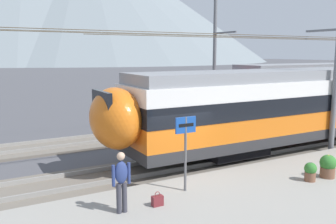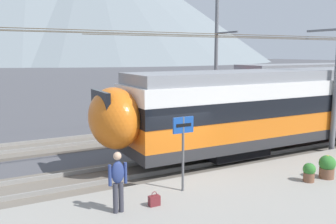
{
  "view_description": "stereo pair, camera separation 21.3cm",
  "coord_description": "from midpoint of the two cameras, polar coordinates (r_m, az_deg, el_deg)",
  "views": [
    {
      "loc": [
        -6.48,
        -11.39,
        4.62
      ],
      "look_at": [
        1.58,
        3.33,
        1.89
      ],
      "focal_mm": 38.88,
      "sensor_mm": 36.0,
      "label": 1
    },
    {
      "loc": [
        -6.29,
        -11.49,
        4.62
      ],
      "look_at": [
        1.58,
        3.33,
        1.89
      ],
      "focal_mm": 38.88,
      "sensor_mm": 36.0,
      "label": 2
    }
  ],
  "objects": [
    {
      "name": "ground_plane",
      "position": [
        13.89,
        1.14,
        -10.18
      ],
      "size": [
        400.0,
        400.0,
        0.0
      ],
      "primitive_type": "plane",
      "color": "#4C4C51"
    },
    {
      "name": "platform_slab",
      "position": [
        10.35,
        14.24,
        -16.53
      ],
      "size": [
        120.0,
        7.35,
        0.34
      ],
      "primitive_type": "cube",
      "color": "gray",
      "rests_on": "ground"
    },
    {
      "name": "track_near",
      "position": [
        14.63,
        -0.62,
        -8.88
      ],
      "size": [
        120.0,
        3.0,
        0.28
      ],
      "color": "#6B6359",
      "rests_on": "ground"
    },
    {
      "name": "track_far",
      "position": [
        19.74,
        -8.34,
        -4.19
      ],
      "size": [
        120.0,
        3.0,
        0.28
      ],
      "color": "#6B6359",
      "rests_on": "ground"
    },
    {
      "name": "train_near_platform",
      "position": [
        20.8,
        25.14,
        1.76
      ],
      "size": [
        25.72,
        3.0,
        4.27
      ],
      "color": "#2D2D30",
      "rests_on": "track_near"
    },
    {
      "name": "catenary_mast_mid",
      "position": [
        17.99,
        24.95,
        5.56
      ],
      "size": [
        48.68,
        1.93,
        7.06
      ],
      "color": "slate",
      "rests_on": "ground"
    },
    {
      "name": "catenary_mast_far_side",
      "position": [
        24.69,
        8.0,
        8.55
      ],
      "size": [
        48.68,
        2.34,
        8.41
      ],
      "color": "slate",
      "rests_on": "ground"
    },
    {
      "name": "platform_sign",
      "position": [
        11.2,
        2.93,
        -3.96
      ],
      "size": [
        0.7,
        0.08,
        2.35
      ],
      "color": "#59595B",
      "rests_on": "platform_slab"
    },
    {
      "name": "passenger_walking",
      "position": [
        9.97,
        -7.25,
        -10.37
      ],
      "size": [
        0.53,
        0.22,
        1.69
      ],
      "color": "#383842",
      "rests_on": "platform_slab"
    },
    {
      "name": "handbag_beside_passenger",
      "position": [
        10.59,
        -1.58,
        -13.7
      ],
      "size": [
        0.32,
        0.18,
        0.42
      ],
      "color": "maroon",
      "rests_on": "platform_slab"
    },
    {
      "name": "potted_plant_platform_edge",
      "position": [
        13.26,
        21.69,
        -8.66
      ],
      "size": [
        0.42,
        0.42,
        0.64
      ],
      "color": "brown",
      "rests_on": "platform_slab"
    },
    {
      "name": "potted_plant_by_shelter",
      "position": [
        13.84,
        24.07,
        -7.71
      ],
      "size": [
        0.56,
        0.56,
        0.81
      ],
      "color": "brown",
      "rests_on": "platform_slab"
    }
  ]
}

